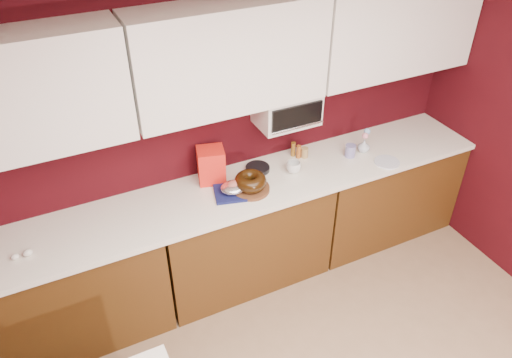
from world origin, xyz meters
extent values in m
cube|color=#37070C|center=(0.00, 2.25, 1.25)|extent=(4.00, 0.02, 2.50)
cube|color=#4C2C0F|center=(-1.33, 1.94, 0.43)|extent=(1.31, 0.58, 0.86)
cube|color=#4C2C0F|center=(0.00, 1.94, 0.43)|extent=(1.31, 0.58, 0.86)
cube|color=#4C2C0F|center=(1.33, 1.94, 0.43)|extent=(1.31, 0.58, 0.86)
cube|color=white|center=(0.00, 1.94, 0.88)|extent=(4.00, 0.62, 0.04)
cube|color=white|center=(-1.33, 2.08, 1.85)|extent=(1.31, 0.33, 0.70)
cube|color=white|center=(0.00, 2.08, 1.85)|extent=(1.31, 0.33, 0.70)
cube|color=white|center=(1.33, 2.08, 1.85)|extent=(1.31, 0.33, 0.70)
cube|color=white|center=(0.45, 2.10, 1.38)|extent=(0.45, 0.30, 0.25)
cube|color=black|center=(0.45, 1.94, 1.38)|extent=(0.40, 0.02, 0.18)
cylinder|color=silver|center=(0.45, 1.93, 1.30)|extent=(0.42, 0.02, 0.02)
cylinder|color=brown|center=(0.05, 1.88, 0.91)|extent=(0.37, 0.37, 0.03)
torus|color=black|center=(0.05, 1.88, 0.98)|extent=(0.30, 0.30, 0.09)
cube|color=#14194D|center=(-0.08, 1.90, 0.91)|extent=(0.33, 0.30, 0.02)
ellipsoid|color=white|center=(-0.08, 1.90, 0.96)|extent=(0.21, 0.18, 0.07)
ellipsoid|color=#B45E52|center=(-0.08, 1.90, 0.98)|extent=(0.10, 0.09, 0.06)
cube|color=red|center=(-0.15, 2.13, 1.03)|extent=(0.23, 0.22, 0.27)
cylinder|color=black|center=(0.21, 2.09, 0.92)|extent=(0.23, 0.23, 0.03)
imported|color=silver|center=(0.44, 1.95, 0.95)|extent=(0.13, 0.13, 0.11)
cylinder|color=navy|center=(0.96, 1.95, 0.95)|extent=(0.10, 0.10, 0.10)
imported|color=#AFBBC7|center=(1.10, 1.96, 0.96)|extent=(0.09, 0.09, 0.12)
sphere|color=pink|center=(1.10, 1.96, 1.05)|extent=(0.05, 0.05, 0.05)
sphere|color=#7EA4C9|center=(1.13, 1.98, 1.07)|extent=(0.05, 0.05, 0.05)
cylinder|color=silver|center=(1.17, 1.74, 0.91)|extent=(0.22, 0.22, 0.01)
cylinder|color=#9C501C|center=(0.58, 2.11, 0.95)|extent=(0.04, 0.04, 0.11)
cylinder|color=#9A7946|center=(0.63, 2.09, 0.94)|extent=(0.07, 0.07, 0.08)
ellipsoid|color=silver|center=(-1.55, 1.88, 0.92)|extent=(0.05, 0.04, 0.04)
ellipsoid|color=silver|center=(-1.48, 1.87, 0.92)|extent=(0.07, 0.06, 0.05)
cylinder|color=brown|center=(0.55, 2.15, 0.96)|extent=(0.04, 0.04, 0.12)
camera|label=1|loc=(-1.18, -0.74, 3.09)|focal=35.00mm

